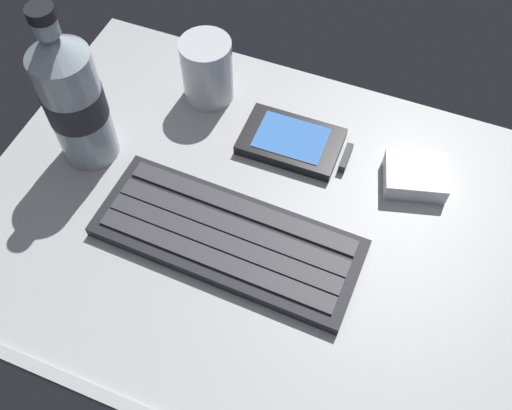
{
  "coord_description": "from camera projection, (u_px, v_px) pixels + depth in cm",
  "views": [
    {
      "loc": [
        12.38,
        -31.06,
        54.82
      ],
      "look_at": [
        0.0,
        0.0,
        3.0
      ],
      "focal_mm": 40.14,
      "sensor_mm": 36.0,
      "label": 1
    }
  ],
  "objects": [
    {
      "name": "water_bottle",
      "position": [
        73.0,
        98.0,
        0.62
      ],
      "size": [
        6.73,
        6.73,
        20.8
      ],
      "color": "silver",
      "rests_on": "ground_plane"
    },
    {
      "name": "handheld_device",
      "position": [
        296.0,
        143.0,
        0.69
      ],
      "size": [
        12.87,
        7.74,
        1.5
      ],
      "color": "black",
      "rests_on": "ground_plane"
    },
    {
      "name": "keyboard",
      "position": [
        228.0,
        237.0,
        0.62
      ],
      "size": [
        29.31,
        11.85,
        1.7
      ],
      "color": "#232328",
      "rests_on": "ground_plane"
    },
    {
      "name": "charger_block",
      "position": [
        415.0,
        177.0,
        0.66
      ],
      "size": [
        8.23,
        7.25,
        2.4
      ],
      "primitive_type": "cube",
      "rotation": [
        0.0,
        0.0,
        0.27
      ],
      "color": "silver",
      "rests_on": "ground_plane"
    },
    {
      "name": "juice_cup",
      "position": [
        207.0,
        72.0,
        0.71
      ],
      "size": [
        6.4,
        6.4,
        8.5
      ],
      "color": "silver",
      "rests_on": "ground_plane"
    },
    {
      "name": "ground_plane",
      "position": [
        255.0,
        226.0,
        0.65
      ],
      "size": [
        64.0,
        48.0,
        2.8
      ],
      "color": "#B7BABC"
    }
  ]
}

